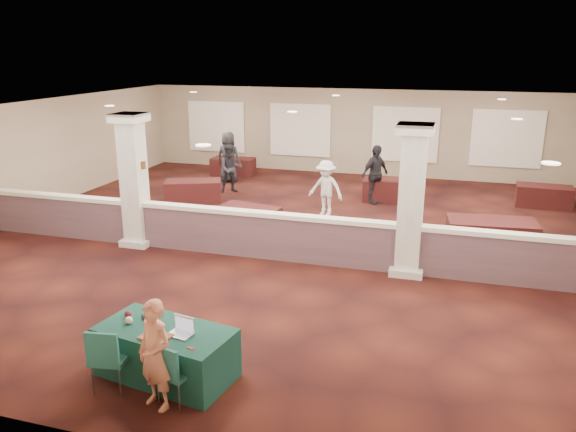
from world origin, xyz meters
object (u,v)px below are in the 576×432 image
(far_table_front_right, at_px, (491,237))
(attendee_b, at_px, (326,188))
(near_table, at_px, (166,352))
(far_table_back_right, at_px, (544,196))
(attendee_c, at_px, (375,174))
(attendee_d, at_px, (229,157))
(far_table_front_left, at_px, (193,191))
(far_table_back_center, at_px, (389,190))
(conf_chair_side, at_px, (107,355))
(far_table_front_center, at_px, (249,219))
(attendee_a, at_px, (231,169))
(conf_chair_main, at_px, (172,369))
(woman, at_px, (155,355))
(far_table_back_left, at_px, (233,166))

(far_table_front_right, relative_size, attendee_b, 1.24)
(near_table, distance_m, far_table_back_right, 13.28)
(attendee_c, xyz_separation_m, attendee_d, (-5.45, 1.42, -0.01))
(near_table, height_order, attendee_d, attendee_d)
(far_table_front_left, bearing_deg, far_table_back_center, 18.71)
(far_table_back_right, relative_size, attendee_c, 0.88)
(attendee_c, bearing_deg, near_table, -153.48)
(near_table, relative_size, conf_chair_side, 2.02)
(near_table, relative_size, far_table_back_right, 1.24)
(far_table_front_center, relative_size, attendee_a, 0.99)
(conf_chair_main, relative_size, woman, 0.58)
(conf_chair_main, bearing_deg, attendee_b, 103.76)
(far_table_front_center, relative_size, far_table_back_left, 1.00)
(woman, bearing_deg, attendee_d, 128.85)
(far_table_front_left, relative_size, attendee_c, 0.94)
(far_table_front_center, height_order, attendee_b, attendee_b)
(attendee_a, distance_m, attendee_c, 4.79)
(conf_chair_main, height_order, far_table_back_right, conf_chair_main)
(far_table_front_center, bearing_deg, near_table, -79.65)
(conf_chair_side, height_order, attendee_d, attendee_d)
(far_table_front_right, relative_size, attendee_c, 1.09)
(near_table, xyz_separation_m, attendee_a, (-3.26, 10.50, 0.43))
(conf_chair_main, distance_m, attendee_c, 11.14)
(attendee_b, bearing_deg, near_table, -80.73)
(far_table_back_center, distance_m, attendee_c, 0.83)
(far_table_front_right, height_order, attendee_a, attendee_a)
(attendee_b, bearing_deg, far_table_front_center, -117.85)
(conf_chair_main, xyz_separation_m, attendee_d, (-4.34, 12.51, 0.37))
(far_table_back_right, distance_m, attendee_d, 10.47)
(far_table_front_right, xyz_separation_m, attendee_d, (-8.71, 5.12, 0.50))
(far_table_front_left, xyz_separation_m, attendee_a, (0.64, 1.54, 0.46))
(conf_chair_side, height_order, woman, woman)
(far_table_front_left, xyz_separation_m, attendee_c, (5.43, 1.54, 0.56))
(far_table_back_right, bearing_deg, far_table_back_left, 172.40)
(far_table_front_left, bearing_deg, attendee_c, 15.80)
(near_table, xyz_separation_m, conf_chair_main, (0.41, -0.58, 0.15))
(far_table_front_left, relative_size, far_table_back_left, 1.07)
(woman, relative_size, far_table_back_left, 0.96)
(near_table, distance_m, far_table_front_right, 8.31)
(far_table_back_right, xyz_separation_m, attendee_d, (-10.45, 0.35, 0.58))
(far_table_back_right, bearing_deg, far_table_front_left, -165.98)
(conf_chair_side, relative_size, attendee_c, 0.54)
(attendee_c, bearing_deg, far_table_back_center, -8.31)
(near_table, distance_m, attendee_b, 8.77)
(conf_chair_side, height_order, far_table_front_center, conf_chair_side)
(far_table_back_right, bearing_deg, attendee_d, 178.05)
(far_table_front_center, bearing_deg, far_table_front_left, 140.90)
(far_table_front_left, bearing_deg, far_table_front_center, -39.10)
(conf_chair_main, distance_m, far_table_front_center, 7.57)
(far_table_back_right, bearing_deg, woman, -117.13)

